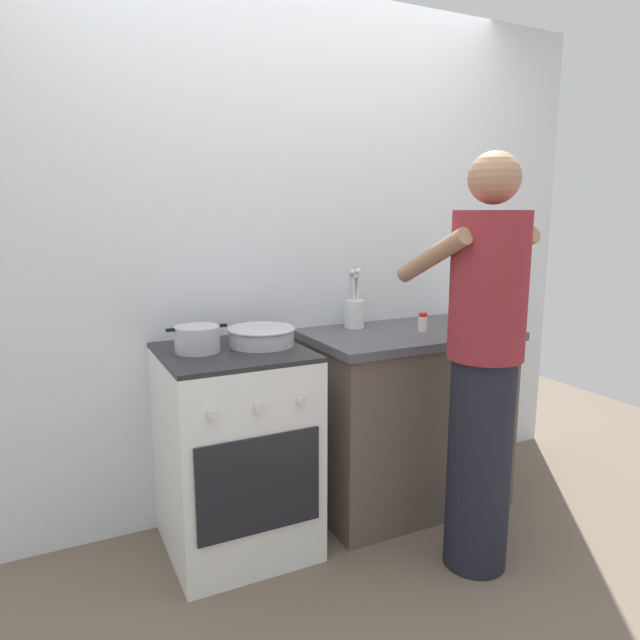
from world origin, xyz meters
The scene contains 10 objects.
ground centered at (0.00, 0.00, 0.00)m, with size 6.00×6.00×0.00m, color #6B5B4C.
back_wall centered at (0.20, 0.50, 1.25)m, with size 3.20×0.10×2.50m.
countertop centered at (0.55, 0.15, 0.45)m, with size 1.00×0.60×0.90m.
stove_range centered at (-0.35, 0.15, 0.45)m, with size 0.60×0.62×0.90m.
pot centered at (-0.49, 0.18, 0.95)m, with size 0.25×0.19×0.11m.
mixing_bowl centered at (-0.21, 0.17, 0.94)m, with size 0.30×0.30×0.08m.
utensil_crock centered at (0.35, 0.34, 0.99)m, with size 0.10×0.10×0.30m.
spice_bottle centered at (0.60, 0.11, 0.94)m, with size 0.04×0.04×0.09m.
oil_bottle centered at (0.79, 0.05, 1.01)m, with size 0.06×0.06×0.26m.
person centered at (0.51, -0.43, 0.86)m, with size 0.41×0.50×1.70m.
Camera 1 is at (-1.07, -2.13, 1.47)m, focal length 32.17 mm.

